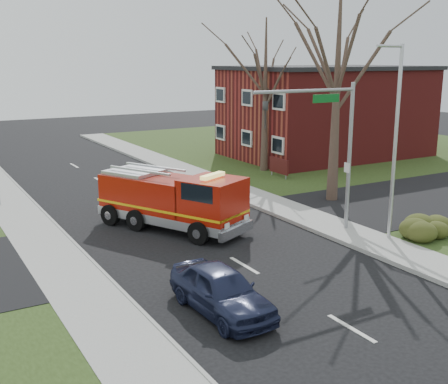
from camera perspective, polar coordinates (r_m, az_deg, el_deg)
ground at (r=21.90m, az=2.08°, el=-7.49°), size 120.00×120.00×0.00m
sidewalk_right at (r=25.53m, az=14.00°, el=-4.64°), size 2.40×80.00×0.15m
sidewalk_left at (r=19.54m, az=-13.80°, el=-10.32°), size 2.40×80.00×0.15m
brick_building at (r=46.46m, az=10.34°, el=8.06°), size 15.40×10.40×7.25m
health_center_sign at (r=37.35m, az=5.60°, el=2.64°), size 0.12×2.00×1.40m
hedge_corner at (r=26.73m, az=19.90°, el=-3.11°), size 2.80×2.00×0.90m
bare_tree_near at (r=30.98m, az=11.48°, el=12.41°), size 6.00×6.00×12.00m
bare_tree_far at (r=39.06m, az=4.23°, el=11.43°), size 5.25×5.25×10.50m
traffic_signal_mast at (r=24.96m, az=10.56°, el=6.04°), size 5.29×0.18×6.80m
streetlight_pole at (r=24.87m, az=16.95°, el=5.30°), size 1.48×0.16×8.40m
fire_engine at (r=26.24m, az=-5.19°, el=-1.00°), size 5.37×7.51×2.89m
parked_car_maroon at (r=17.80m, az=-0.27°, el=-9.95°), size 1.93×4.46×1.50m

